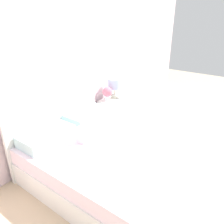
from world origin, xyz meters
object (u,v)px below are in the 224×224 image
(bed, at_px, (110,161))
(alarm_clock, at_px, (121,96))
(nightstand, at_px, (116,114))
(table_lamp, at_px, (114,85))
(flower_vase, at_px, (108,93))

(bed, height_order, alarm_clock, bed)
(alarm_clock, bearing_deg, nightstand, 159.19)
(table_lamp, relative_size, alarm_clock, 3.97)
(nightstand, bearing_deg, table_lamp, 48.26)
(bed, xyz_separation_m, alarm_clock, (1.22, 0.66, 0.33))
(flower_vase, height_order, alarm_clock, flower_vase)
(nightstand, height_order, table_lamp, table_lamp)
(table_lamp, bearing_deg, alarm_clock, -69.80)
(table_lamp, bearing_deg, flower_vase, -179.32)
(table_lamp, bearing_deg, nightstand, -131.74)
(flower_vase, distance_m, alarm_clock, 0.29)
(bed, bearing_deg, table_lamp, 33.35)
(nightstand, xyz_separation_m, table_lamp, (0.06, 0.07, 0.51))
(nightstand, distance_m, flower_vase, 0.45)
(bed, distance_m, nightstand, 1.31)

